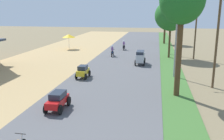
% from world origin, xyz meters
% --- Properties ---
extents(vendor_umbrella, '(2.20, 2.20, 2.52)m').
position_xyz_m(vendor_umbrella, '(-10.83, 33.78, 2.31)').
color(vendor_umbrella, '#99999E').
rests_on(vendor_umbrella, dirt_shoulder).
extents(median_tree_nearest, '(3.30, 3.30, 9.17)m').
position_xyz_m(median_tree_nearest, '(5.65, 12.29, 7.26)').
color(median_tree_nearest, '#4C351E').
rests_on(median_tree_nearest, median_strip).
extents(median_tree_second, '(4.38, 4.38, 7.90)m').
position_xyz_m(median_tree_second, '(5.73, 28.72, 5.85)').
color(median_tree_second, '#4C351E').
rests_on(median_tree_second, median_strip).
extents(median_tree_third, '(3.40, 3.40, 7.33)m').
position_xyz_m(median_tree_third, '(5.44, 44.08, 5.36)').
color(median_tree_third, '#4C351E').
rests_on(median_tree_third, median_strip).
extents(streetlamp_near, '(3.16, 0.20, 7.91)m').
position_xyz_m(streetlamp_near, '(5.80, 18.06, 4.61)').
color(streetlamp_near, gray).
rests_on(streetlamp_near, median_strip).
extents(streetlamp_mid, '(3.16, 0.20, 7.18)m').
position_xyz_m(streetlamp_mid, '(5.80, 31.55, 4.23)').
color(streetlamp_mid, gray).
rests_on(streetlamp_mid, median_strip).
extents(utility_pole_near, '(1.80, 0.20, 9.84)m').
position_xyz_m(utility_pole_near, '(8.90, 15.02, 5.11)').
color(utility_pole_near, brown).
rests_on(utility_pole_near, ground).
extents(utility_pole_far, '(1.80, 0.20, 9.72)m').
position_xyz_m(utility_pole_far, '(9.06, 28.27, 5.05)').
color(utility_pole_far, brown).
rests_on(utility_pole_far, ground).
extents(car_sedan_red, '(1.10, 2.26, 1.19)m').
position_xyz_m(car_sedan_red, '(-2.42, 7.87, 0.74)').
color(car_sedan_red, red).
rests_on(car_sedan_red, road_strip).
extents(car_hatchback_yellow, '(1.04, 2.00, 1.23)m').
position_xyz_m(car_hatchback_yellow, '(-3.07, 15.98, 0.75)').
color(car_hatchback_yellow, gold).
rests_on(car_hatchback_yellow, road_strip).
extents(car_van_silver, '(1.19, 2.41, 1.67)m').
position_xyz_m(car_van_silver, '(2.06, 23.29, 1.02)').
color(car_van_silver, '#B7BCC1').
rests_on(car_van_silver, road_strip).
extents(motorbike_ahead_third, '(0.54, 1.80, 1.66)m').
position_xyz_m(motorbike_ahead_third, '(-2.26, 28.06, 0.86)').
color(motorbike_ahead_third, black).
rests_on(motorbike_ahead_third, road_strip).
extents(motorbike_ahead_fourth, '(0.54, 1.80, 1.66)m').
position_xyz_m(motorbike_ahead_fourth, '(-1.41, 34.36, 0.86)').
color(motorbike_ahead_fourth, black).
rests_on(motorbike_ahead_fourth, road_strip).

